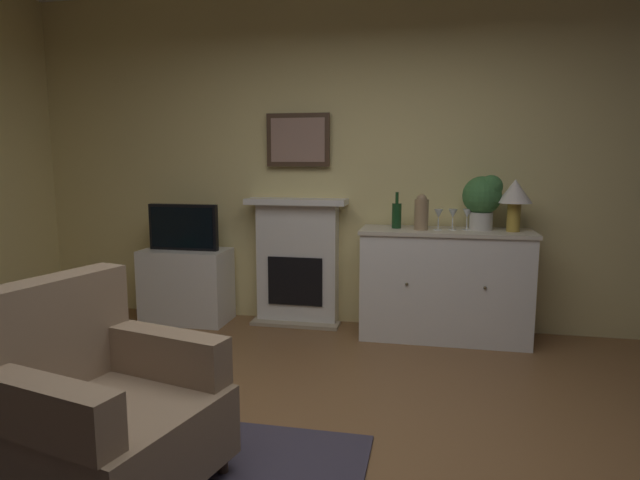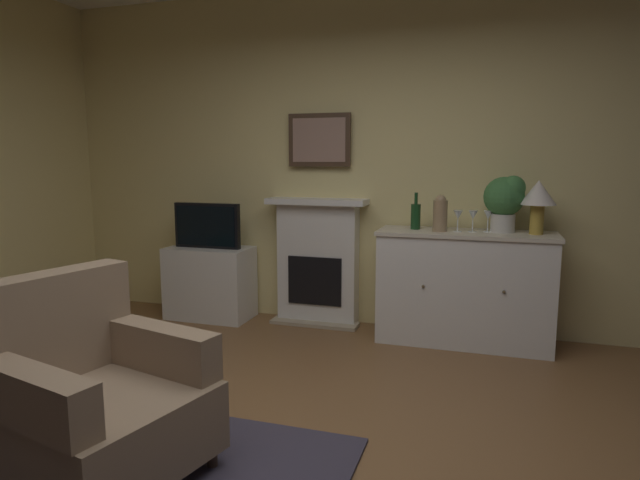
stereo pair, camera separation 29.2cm
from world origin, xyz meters
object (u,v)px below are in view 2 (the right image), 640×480
wine_glass_right (488,216)px  potted_plant_small (505,199)px  fireplace_unit (318,261)px  table_lamp (538,197)px  vase_decorative (440,213)px  wine_glass_center (473,216)px  armchair (92,397)px  tv_set (207,226)px  wine_glass_left (458,216)px  framed_picture (319,140)px  wine_bottle (416,216)px  tv_cabinet (210,283)px  sideboard_cabinet (464,288)px

wine_glass_right → potted_plant_small: 0.18m
fireplace_unit → wine_glass_right: bearing=-5.9°
table_lamp → vase_decorative: bearing=-175.9°
wine_glass_center → armchair: wine_glass_center is taller
wine_glass_center → tv_set: size_ratio=0.27×
wine_glass_left → armchair: size_ratio=0.17×
framed_picture → wine_glass_center: framed_picture is taller
fireplace_unit → potted_plant_small: (1.53, -0.13, 0.59)m
potted_plant_small → fireplace_unit: bearing=175.1°
wine_bottle → vase_decorative: size_ratio=1.03×
tv_cabinet → tv_set: 0.52m
potted_plant_small → wine_glass_left: bearing=-168.5°
wine_glass_right → vase_decorative: size_ratio=0.59×
table_lamp → wine_bottle: table_lamp is taller
framed_picture → tv_set: bearing=-166.7°
fireplace_unit → wine_glass_center: fireplace_unit is taller
sideboard_cabinet → wine_bottle: (-0.39, 0.03, 0.55)m
wine_glass_center → vase_decorative: (-0.24, -0.05, 0.02)m
wine_bottle → wine_glass_left: size_ratio=1.76×
wine_bottle → wine_glass_left: wine_bottle is taller
wine_glass_right → vase_decorative: vase_decorative is taller
table_lamp → wine_glass_center: 0.48m
wine_glass_right → wine_glass_left: bearing=-166.0°
wine_bottle → tv_cabinet: 1.95m
sideboard_cabinet → wine_glass_right: (0.15, 0.03, 0.56)m
wine_glass_center → tv_cabinet: (-2.27, 0.01, -0.68)m
vase_decorative → fireplace_unit: bearing=167.9°
fireplace_unit → vase_decorative: bearing=-12.1°
wine_glass_right → vase_decorative: bearing=-166.9°
tv_set → armchair: size_ratio=0.64×
wine_glass_right → tv_set: 2.39m
wine_glass_right → tv_cabinet: 2.48m
wine_glass_left → wine_glass_center: 0.11m
framed_picture → sideboard_cabinet: 1.72m
table_lamp → wine_glass_right: size_ratio=2.42×
wine_bottle → tv_cabinet: (-1.84, -0.01, -0.67)m
wine_glass_left → tv_set: size_ratio=0.27×
vase_decorative → framed_picture: bearing=165.6°
tv_cabinet → tv_set: (-0.00, -0.02, 0.52)m
wine_glass_center → wine_glass_right: (0.11, 0.03, 0.00)m
table_lamp → potted_plant_small: (-0.23, 0.05, -0.02)m
tv_cabinet → potted_plant_small: (2.50, 0.03, 0.82)m
fireplace_unit → tv_cabinet: (-0.98, -0.16, -0.22)m
table_lamp → armchair: 3.20m
framed_picture → wine_bottle: framed_picture is taller
fireplace_unit → tv_cabinet: bearing=-170.6°
wine_glass_right → tv_set: bearing=-179.0°
sideboard_cabinet → armchair: (-1.49, -2.39, -0.06)m
fireplace_unit → sideboard_cabinet: 1.27m
framed_picture → table_lamp: framed_picture is taller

